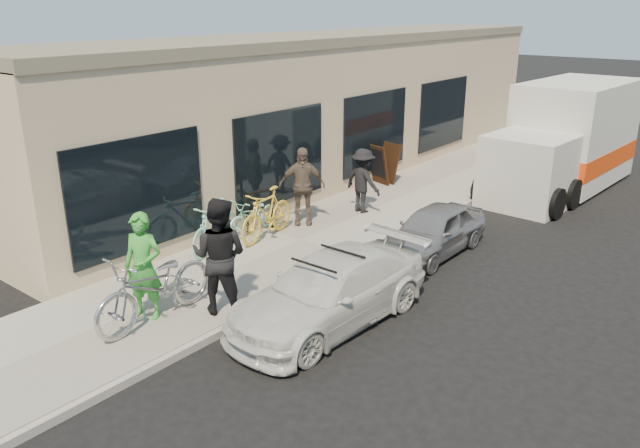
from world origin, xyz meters
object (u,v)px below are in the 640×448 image
Objects in this scene: moving_truck at (566,143)px; woman_rider at (143,266)px; cruiser_bike_b at (254,215)px; cruiser_bike_a at (215,226)px; bike_rack at (259,207)px; cruiser_bike_c at (267,214)px; sandwich_board at (383,164)px; sedan_silver at (433,231)px; man_standing at (219,256)px; bystander_a at (363,181)px; bystander_b at (302,186)px; sedan_white at (330,291)px; tandem_bike at (156,287)px.

moving_truck reaches higher than woman_rider.
cruiser_bike_a is at bearing -89.10° from cruiser_bike_b.
bike_rack is 0.56× the size of cruiser_bike_a.
sandwich_board is at bearing 86.55° from cruiser_bike_c.
woman_rider is at bearing -81.15° from cruiser_bike_a.
sandwich_board is 0.37× the size of sedan_silver.
moving_truck is at bearing 54.73° from sandwich_board.
bike_rack is 4.32m from woman_rider.
man_standing is 1.23× the size of cruiser_bike_b.
bystander_a reaches higher than sandwich_board.
cruiser_bike_c reaches higher than sedan_silver.
cruiser_bike_c is at bearing -109.07° from moving_truck.
sedan_silver is 1.87× the size of cruiser_bike_b.
cruiser_bike_b is at bearing -151.02° from bystander_b.
sedan_silver is 1.52× the size of man_standing.
sedan_white is 3.69m from cruiser_bike_a.
sandwich_board is at bearing 97.61° from tandem_bike.
cruiser_bike_b is (-0.10, 1.23, -0.11)m from cruiser_bike_a.
bike_rack is at bearing -111.68° from moving_truck.
bystander_a is at bearing 158.56° from sedan_silver.
tandem_bike is at bearing -70.47° from cruiser_bike_b.
cruiser_bike_a is 2.47m from bystander_b.
bystander_b reaches higher than bike_rack.
bystander_b is (0.30, 2.42, 0.38)m from cruiser_bike_a.
bike_rack is 0.87× the size of sandwich_board.
sandwich_board is 0.28× the size of sedan_white.
cruiser_bike_b is (-3.53, -1.78, 0.06)m from sedan_silver.
sedan_white is 1.34× the size of sedan_silver.
bystander_a reaches higher than sedan_white.
cruiser_bike_b is 1.01× the size of bystander_a.
bystander_a is (0.89, 4.03, 0.26)m from cruiser_bike_a.
man_standing reaches higher than cruiser_bike_c.
sandwich_board reaches higher than sedan_white.
bystander_b is at bearing -168.87° from sedan_silver.
cruiser_bike_c is (0.49, -5.33, -0.02)m from sandwich_board.
cruiser_bike_a is 0.97× the size of bystander_b.
sedan_white is 0.65× the size of moving_truck.
bike_rack is 1.14m from bystander_b.
moving_truck is (0.20, 10.60, 0.75)m from sedan_white.
tandem_bike is at bearing -118.21° from bystander_b.
bystander_a is 1.72m from bystander_b.
sandwich_board is 0.63× the size of woman_rider.
sedan_white is 1.74× the size of tandem_bike.
man_standing is (2.29, -8.33, 0.41)m from sandwich_board.
cruiser_bike_b is 0.87× the size of cruiser_bike_c.
bystander_a is (-0.70, 6.72, 0.19)m from tandem_bike.
tandem_bike is 0.39m from woman_rider.
sedan_silver is 3.23m from bystander_b.
tandem_bike is (1.65, -4.07, 0.01)m from bike_rack.
woman_rider reaches higher than bike_rack.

